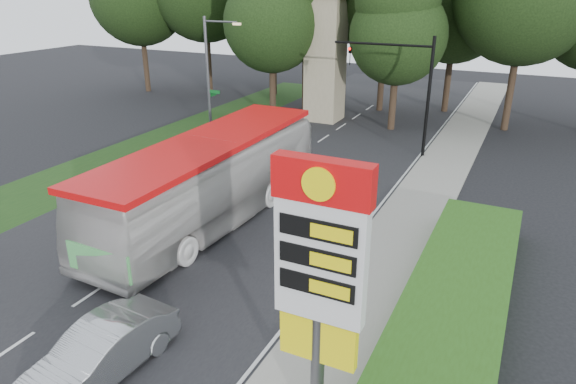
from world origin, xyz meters
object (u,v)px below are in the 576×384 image
at_px(gas_station_pylon, 320,267).
at_px(monument, 326,53).
at_px(traffic_signal_mast, 408,79).
at_px(transit_bus, 211,182).
at_px(sedan_silver, 101,352).
at_px(streetlight_signs, 210,73).

relative_size(gas_station_pylon, monument, 0.68).
relative_size(traffic_signal_mast, transit_bus, 0.53).
height_order(monument, sedan_silver, monument).
height_order(traffic_signal_mast, sedan_silver, traffic_signal_mast).
height_order(gas_station_pylon, sedan_silver, gas_station_pylon).
distance_m(gas_station_pylon, monument, 30.17).
distance_m(streetlight_signs, transit_bus, 13.86).
bearing_deg(streetlight_signs, gas_station_pylon, -51.04).
relative_size(transit_bus, sedan_silver, 2.97).
distance_m(streetlight_signs, monument, 9.44).
distance_m(gas_station_pylon, traffic_signal_mast, 22.29).
height_order(transit_bus, sedan_silver, transit_bus).
relative_size(traffic_signal_mast, monument, 0.72).
xyz_separation_m(gas_station_pylon, transit_bus, (-8.70, 8.63, -2.54)).
bearing_deg(sedan_silver, streetlight_signs, 120.43).
xyz_separation_m(gas_station_pylon, sedan_silver, (-5.93, -0.90, -3.69)).
distance_m(gas_station_pylon, transit_bus, 12.51).
distance_m(gas_station_pylon, sedan_silver, 7.04).
bearing_deg(sedan_silver, transit_bus, 110.52).
height_order(gas_station_pylon, traffic_signal_mast, traffic_signal_mast).
xyz_separation_m(traffic_signal_mast, transit_bus, (-5.18, -13.38, -2.77)).
bearing_deg(transit_bus, sedan_silver, -71.12).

